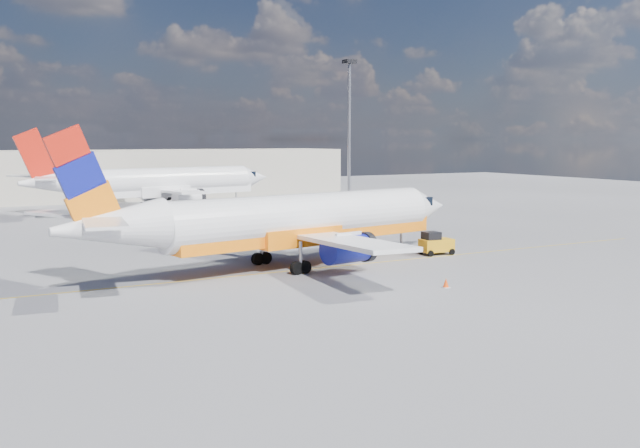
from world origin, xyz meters
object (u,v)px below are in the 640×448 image
traffic_cone (446,283)px  gse_tug (435,244)px  second_jet (160,183)px  main_jet (291,221)px

traffic_cone → gse_tug: bearing=55.4°
second_jet → gse_tug: (9.85, -49.15, -2.80)m
second_jet → gse_tug: size_ratio=12.93×
second_jet → traffic_cone: 60.58m
gse_tug → second_jet: bearing=105.4°
second_jet → gse_tug: second_jet is taller
gse_tug → traffic_cone: 13.73m
traffic_cone → second_jet: bearing=92.0°
main_jet → traffic_cone: bearing=-73.5°
main_jet → second_jet: second_jet is taller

